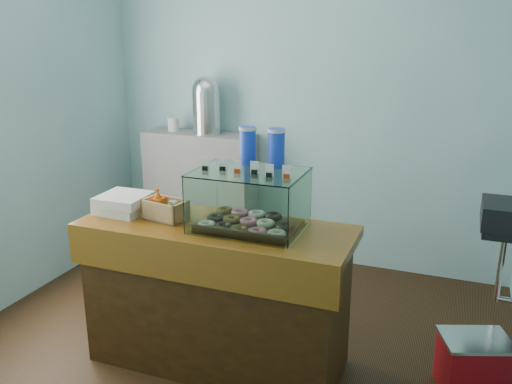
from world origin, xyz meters
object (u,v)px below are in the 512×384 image
at_px(counter, 216,295).
at_px(display_case, 251,197).
at_px(coffee_urn, 206,104).
at_px(red_cooler, 473,364).

bearing_deg(counter, display_case, 17.36).
bearing_deg(coffee_urn, red_cooler, -29.55).
height_order(counter, red_cooler, counter).
relative_size(counter, coffee_urn, 3.21).
bearing_deg(coffee_urn, counter, -62.59).
xyz_separation_m(counter, coffee_urn, (-0.82, 1.57, 0.90)).
relative_size(counter, display_case, 2.63).
distance_m(display_case, coffee_urn, 1.84).
distance_m(counter, display_case, 0.65).
bearing_deg(red_cooler, coffee_urn, 129.97).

